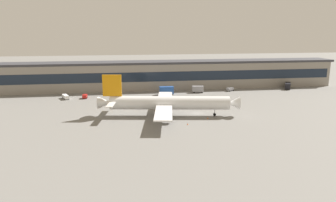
{
  "coord_description": "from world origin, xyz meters",
  "views": [
    {
      "loc": [
        -30.49,
        -120.21,
        33.04
      ],
      "look_at": [
        -11.57,
        1.92,
        5.0
      ],
      "focal_mm": 33.99,
      "sensor_mm": 36.0,
      "label": 1
    }
  ],
  "objects_px": {
    "belt_loader": "(66,97)",
    "catering_truck": "(166,90)",
    "fuel_truck": "(288,86)",
    "traffic_cone_0": "(188,124)",
    "airliner": "(167,103)",
    "follow_me_car": "(230,89)",
    "baggage_tug": "(85,96)",
    "stair_truck": "(198,89)",
    "traffic_cone_1": "(208,118)"
  },
  "relations": [
    {
      "from": "catering_truck",
      "to": "fuel_truck",
      "type": "bearing_deg",
      "value": 4.47
    },
    {
      "from": "catering_truck",
      "to": "stair_truck",
      "type": "distance_m",
      "value": 17.35
    },
    {
      "from": "airliner",
      "to": "belt_loader",
      "type": "bearing_deg",
      "value": 139.35
    },
    {
      "from": "follow_me_car",
      "to": "baggage_tug",
      "type": "distance_m",
      "value": 76.78
    },
    {
      "from": "traffic_cone_0",
      "to": "traffic_cone_1",
      "type": "bearing_deg",
      "value": 34.96
    },
    {
      "from": "catering_truck",
      "to": "traffic_cone_1",
      "type": "height_order",
      "value": "catering_truck"
    },
    {
      "from": "belt_loader",
      "to": "catering_truck",
      "type": "relative_size",
      "value": 0.92
    },
    {
      "from": "belt_loader",
      "to": "fuel_truck",
      "type": "bearing_deg",
      "value": 3.99
    },
    {
      "from": "belt_loader",
      "to": "stair_truck",
      "type": "height_order",
      "value": "stair_truck"
    },
    {
      "from": "follow_me_car",
      "to": "traffic_cone_1",
      "type": "xyz_separation_m",
      "value": [
        -27.05,
        -51.36,
        -0.76
      ]
    },
    {
      "from": "follow_me_car",
      "to": "traffic_cone_0",
      "type": "relative_size",
      "value": 8.3
    },
    {
      "from": "catering_truck",
      "to": "traffic_cone_0",
      "type": "distance_m",
      "value": 53.73
    },
    {
      "from": "follow_me_car",
      "to": "catering_truck",
      "type": "relative_size",
      "value": 0.65
    },
    {
      "from": "belt_loader",
      "to": "follow_me_car",
      "type": "height_order",
      "value": "belt_loader"
    },
    {
      "from": "baggage_tug",
      "to": "traffic_cone_1",
      "type": "distance_m",
      "value": 66.33
    },
    {
      "from": "airliner",
      "to": "traffic_cone_1",
      "type": "height_order",
      "value": "airliner"
    },
    {
      "from": "stair_truck",
      "to": "traffic_cone_0",
      "type": "relative_size",
      "value": 10.87
    },
    {
      "from": "baggage_tug",
      "to": "traffic_cone_1",
      "type": "bearing_deg",
      "value": -41.85
    },
    {
      "from": "airliner",
      "to": "belt_loader",
      "type": "height_order",
      "value": "airliner"
    },
    {
      "from": "belt_loader",
      "to": "catering_truck",
      "type": "bearing_deg",
      "value": 3.32
    },
    {
      "from": "belt_loader",
      "to": "baggage_tug",
      "type": "distance_m",
      "value": 9.1
    },
    {
      "from": "catering_truck",
      "to": "traffic_cone_0",
      "type": "height_order",
      "value": "catering_truck"
    },
    {
      "from": "catering_truck",
      "to": "traffic_cone_0",
      "type": "bearing_deg",
      "value": -90.4
    },
    {
      "from": "traffic_cone_0",
      "to": "traffic_cone_1",
      "type": "height_order",
      "value": "traffic_cone_1"
    },
    {
      "from": "fuel_truck",
      "to": "traffic_cone_0",
      "type": "relative_size",
      "value": 15.17
    },
    {
      "from": "catering_truck",
      "to": "follow_me_car",
      "type": "bearing_deg",
      "value": 6.51
    },
    {
      "from": "fuel_truck",
      "to": "traffic_cone_1",
      "type": "relative_size",
      "value": 13.23
    },
    {
      "from": "traffic_cone_0",
      "to": "fuel_truck",
      "type": "bearing_deg",
      "value": 39.94
    },
    {
      "from": "airliner",
      "to": "traffic_cone_1",
      "type": "xyz_separation_m",
      "value": [
        14.49,
        -6.59,
        -4.82
      ]
    },
    {
      "from": "baggage_tug",
      "to": "traffic_cone_0",
      "type": "bearing_deg",
      "value": -51.57
    },
    {
      "from": "fuel_truck",
      "to": "stair_truck",
      "type": "bearing_deg",
      "value": -176.75
    },
    {
      "from": "airliner",
      "to": "follow_me_car",
      "type": "distance_m",
      "value": 61.2
    },
    {
      "from": "stair_truck",
      "to": "traffic_cone_1",
      "type": "bearing_deg",
      "value": -99.54
    },
    {
      "from": "follow_me_car",
      "to": "catering_truck",
      "type": "bearing_deg",
      "value": -173.49
    },
    {
      "from": "follow_me_car",
      "to": "stair_truck",
      "type": "distance_m",
      "value": 18.78
    },
    {
      "from": "airliner",
      "to": "belt_loader",
      "type": "relative_size",
      "value": 8.19
    },
    {
      "from": "belt_loader",
      "to": "traffic_cone_0",
      "type": "height_order",
      "value": "belt_loader"
    },
    {
      "from": "belt_loader",
      "to": "catering_truck",
      "type": "xyz_separation_m",
      "value": [
        49.69,
        2.89,
        1.14
      ]
    },
    {
      "from": "catering_truck",
      "to": "traffic_cone_0",
      "type": "xyz_separation_m",
      "value": [
        -0.38,
        -53.69,
        -2.01
      ]
    },
    {
      "from": "follow_me_car",
      "to": "catering_truck",
      "type": "xyz_separation_m",
      "value": [
        -35.86,
        -4.09,
        1.2
      ]
    },
    {
      "from": "stair_truck",
      "to": "airliner",
      "type": "bearing_deg",
      "value": -117.9
    },
    {
      "from": "belt_loader",
      "to": "traffic_cone_1",
      "type": "height_order",
      "value": "belt_loader"
    },
    {
      "from": "fuel_truck",
      "to": "belt_loader",
      "type": "bearing_deg",
      "value": -176.01
    },
    {
      "from": "baggage_tug",
      "to": "traffic_cone_0",
      "type": "relative_size",
      "value": 6.46
    },
    {
      "from": "fuel_truck",
      "to": "stair_truck",
      "type": "distance_m",
      "value": 53.2
    },
    {
      "from": "baggage_tug",
      "to": "catering_truck",
      "type": "height_order",
      "value": "catering_truck"
    },
    {
      "from": "fuel_truck",
      "to": "catering_truck",
      "type": "height_order",
      "value": "catering_truck"
    },
    {
      "from": "fuel_truck",
      "to": "catering_truck",
      "type": "relative_size",
      "value": 1.2
    },
    {
      "from": "airliner",
      "to": "catering_truck",
      "type": "distance_m",
      "value": 41.17
    },
    {
      "from": "airliner",
      "to": "fuel_truck",
      "type": "xyz_separation_m",
      "value": [
        75.96,
        46.16,
        -3.26
      ]
    }
  ]
}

